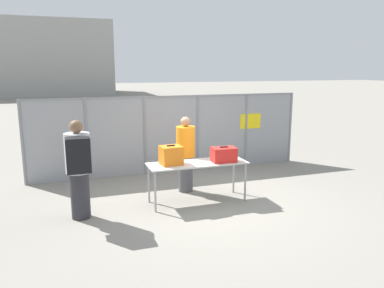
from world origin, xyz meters
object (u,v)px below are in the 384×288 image
suitcase_orange (171,155)px  security_worker_near (186,153)px  suitcase_red (224,155)px  inspection_table (197,166)px  utility_trailer (199,139)px  traveler_hooded (79,166)px

suitcase_orange → security_worker_near: 0.83m
suitcase_orange → suitcase_red: bearing=-7.6°
suitcase_orange → suitcase_red: (1.04, -0.14, -0.04)m
inspection_table → utility_trailer: bearing=69.8°
inspection_table → utility_trailer: (1.56, 4.23, -0.33)m
suitcase_red → security_worker_near: size_ratio=0.30×
inspection_table → suitcase_red: suitcase_red is taller
suitcase_red → suitcase_orange: bearing=172.4°
suitcase_orange → suitcase_red: suitcase_orange is taller
suitcase_red → security_worker_near: (-0.53, 0.79, -0.11)m
suitcase_red → traveler_hooded: 2.75m
security_worker_near → traveler_hooded: bearing=38.2°
suitcase_red → utility_trailer: (1.04, 4.33, -0.54)m
security_worker_near → utility_trailer: security_worker_near is taller
inspection_table → suitcase_orange: suitcase_orange is taller
traveler_hooded → utility_trailer: traveler_hooded is taller
suitcase_orange → utility_trailer: 4.71m
utility_trailer → traveler_hooded: bearing=-130.8°
traveler_hooded → security_worker_near: (2.21, 0.85, -0.13)m
inspection_table → suitcase_orange: size_ratio=4.63×
inspection_table → suitcase_red: (0.52, -0.10, 0.21)m
suitcase_red → traveler_hooded: traveler_hooded is taller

